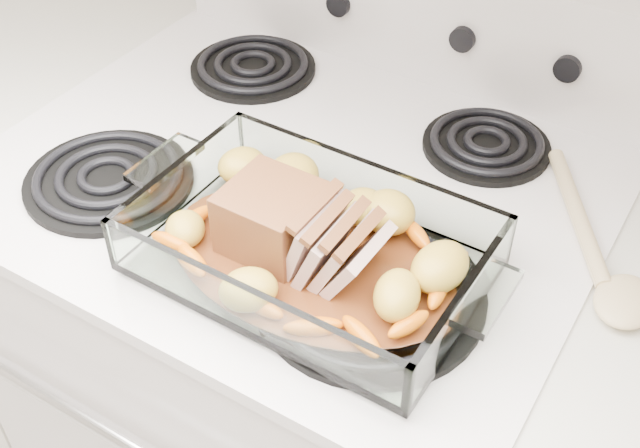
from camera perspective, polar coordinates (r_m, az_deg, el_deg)
The scene contains 6 objects.
electric_range at distance 1.37m, azimuth -0.97°, elevation -10.95°, with size 0.78×0.70×1.12m.
counter_left at distance 1.72m, azimuth -20.06°, elevation -1.36°, with size 0.58×0.68×0.93m.
baking_dish at distance 0.88m, azimuth -0.68°, elevation -2.14°, with size 0.37×0.24×0.07m.
pork_roast at distance 0.87m, azimuth -2.14°, elevation -0.25°, with size 0.18×0.10×0.08m.
roast_vegetables at distance 0.90m, azimuth 0.32°, elevation -0.29°, with size 0.35×0.19×0.04m.
wooden_spoon at distance 0.95m, azimuth 19.50°, elevation -2.52°, with size 0.19×0.26×0.02m.
Camera 1 is at (0.45, 0.96, 1.57)m, focal length 45.00 mm.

